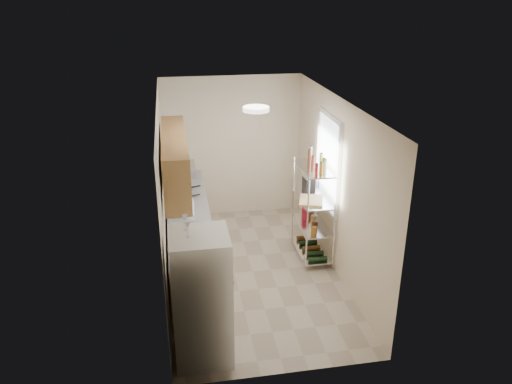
{
  "coord_description": "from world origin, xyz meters",
  "views": [
    {
      "loc": [
        -1.09,
        -6.47,
        3.99
      ],
      "look_at": [
        0.1,
        0.25,
        1.2
      ],
      "focal_mm": 35.0,
      "sensor_mm": 36.0,
      "label": 1
    }
  ],
  "objects_px": {
    "espresso_machine": "(309,184)",
    "refrigerator": "(202,298)",
    "frying_pan_large": "(181,198)",
    "rice_cooker": "(185,207)",
    "cutting_board": "(311,200)"
  },
  "relations": [
    {
      "from": "frying_pan_large",
      "to": "cutting_board",
      "type": "distance_m",
      "value": 2.04
    },
    {
      "from": "rice_cooker",
      "to": "cutting_board",
      "type": "height_order",
      "value": "rice_cooker"
    },
    {
      "from": "espresso_machine",
      "to": "refrigerator",
      "type": "bearing_deg",
      "value": -130.51
    },
    {
      "from": "refrigerator",
      "to": "cutting_board",
      "type": "bearing_deg",
      "value": 46.73
    },
    {
      "from": "refrigerator",
      "to": "frying_pan_large",
      "type": "bearing_deg",
      "value": 92.64
    },
    {
      "from": "espresso_machine",
      "to": "cutting_board",
      "type": "bearing_deg",
      "value": -100.26
    },
    {
      "from": "rice_cooker",
      "to": "espresso_machine",
      "type": "distance_m",
      "value": 1.97
    },
    {
      "from": "cutting_board",
      "to": "espresso_machine",
      "type": "xyz_separation_m",
      "value": [
        0.06,
        0.36,
        0.12
      ]
    },
    {
      "from": "cutting_board",
      "to": "espresso_machine",
      "type": "distance_m",
      "value": 0.39
    },
    {
      "from": "rice_cooker",
      "to": "espresso_machine",
      "type": "bearing_deg",
      "value": 7.65
    },
    {
      "from": "rice_cooker",
      "to": "refrigerator",
      "type": "bearing_deg",
      "value": -87.51
    },
    {
      "from": "cutting_board",
      "to": "espresso_machine",
      "type": "height_order",
      "value": "espresso_machine"
    },
    {
      "from": "refrigerator",
      "to": "cutting_board",
      "type": "height_order",
      "value": "refrigerator"
    },
    {
      "from": "frying_pan_large",
      "to": "espresso_machine",
      "type": "height_order",
      "value": "espresso_machine"
    },
    {
      "from": "refrigerator",
      "to": "frying_pan_large",
      "type": "relative_size",
      "value": 5.66
    }
  ]
}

